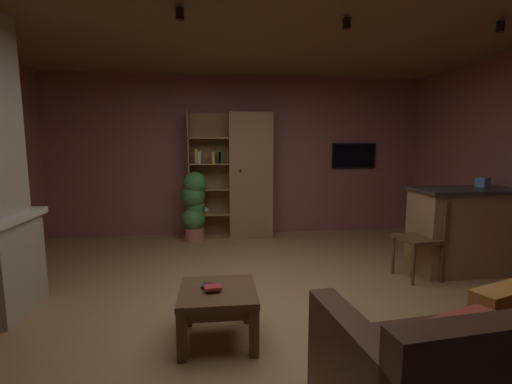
# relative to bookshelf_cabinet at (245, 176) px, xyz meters

# --- Properties ---
(floor) EXTENTS (6.25, 5.83, 0.02)m
(floor) POSITION_rel_bookshelf_cabinet_xyz_m (-0.07, -2.67, -1.01)
(floor) COLOR #A37A4C
(floor) RESTS_ON ground
(wall_back) EXTENTS (6.37, 0.06, 2.63)m
(wall_back) POSITION_rel_bookshelf_cabinet_xyz_m (-0.07, 0.27, 0.31)
(wall_back) COLOR #8E544C
(wall_back) RESTS_ON ground
(ceiling) EXTENTS (6.25, 5.83, 0.02)m
(ceiling) POSITION_rel_bookshelf_cabinet_xyz_m (-0.07, -2.67, 1.64)
(ceiling) COLOR brown
(window_pane_back) EXTENTS (0.61, 0.01, 0.87)m
(window_pane_back) POSITION_rel_bookshelf_cabinet_xyz_m (-0.30, 0.24, 0.32)
(window_pane_back) COLOR white
(bookshelf_cabinet) EXTENTS (1.33, 0.41, 2.01)m
(bookshelf_cabinet) POSITION_rel_bookshelf_cabinet_xyz_m (0.00, 0.00, 0.00)
(bookshelf_cabinet) COLOR #997047
(bookshelf_cabinet) RESTS_ON ground
(kitchen_bar_counter) EXTENTS (1.49, 0.63, 1.01)m
(kitchen_bar_counter) POSITION_rel_bookshelf_cabinet_xyz_m (2.60, -1.90, -0.50)
(kitchen_bar_counter) COLOR #997047
(kitchen_bar_counter) RESTS_ON ground
(tissue_box) EXTENTS (0.15, 0.15, 0.11)m
(tissue_box) POSITION_rel_bookshelf_cabinet_xyz_m (2.73, -1.81, 0.06)
(tissue_box) COLOR #598CBF
(tissue_box) RESTS_ON kitchen_bar_counter
(leather_couch) EXTENTS (1.75, 1.05, 0.84)m
(leather_couch) POSITION_rel_bookshelf_cabinet_xyz_m (0.97, -4.18, -0.70)
(leather_couch) COLOR #4C2D1E
(leather_couch) RESTS_ON ground
(coffee_table) EXTENTS (0.59, 0.58, 0.41)m
(coffee_table) POSITION_rel_bookshelf_cabinet_xyz_m (-0.46, -3.11, -0.68)
(coffee_table) COLOR brown
(coffee_table) RESTS_ON ground
(table_book_0) EXTENTS (0.13, 0.12, 0.02)m
(table_book_0) POSITION_rel_bookshelf_cabinet_xyz_m (-0.52, -3.06, -0.58)
(table_book_0) COLOR black
(table_book_0) RESTS_ON coffee_table
(table_book_1) EXTENTS (0.14, 0.12, 0.02)m
(table_book_1) POSITION_rel_bookshelf_cabinet_xyz_m (-0.50, -3.14, -0.56)
(table_book_1) COLOR #B22D2D
(table_book_1) RESTS_ON coffee_table
(dining_chair) EXTENTS (0.47, 0.47, 0.92)m
(dining_chair) POSITION_rel_bookshelf_cabinet_xyz_m (1.88, -2.05, -0.47)
(dining_chair) COLOR brown
(dining_chair) RESTS_ON ground
(potted_floor_plant) EXTENTS (0.39, 0.40, 1.10)m
(potted_floor_plant) POSITION_rel_bookshelf_cabinet_xyz_m (-0.81, -0.20, -0.42)
(potted_floor_plant) COLOR #B77051
(potted_floor_plant) RESTS_ON ground
(wall_mounted_tv) EXTENTS (0.76, 0.06, 0.43)m
(wall_mounted_tv) POSITION_rel_bookshelf_cabinet_xyz_m (1.91, 0.21, 0.32)
(wall_mounted_tv) COLOR black
(track_light_spot_1) EXTENTS (0.07, 0.07, 0.09)m
(track_light_spot_1) POSITION_rel_bookshelf_cabinet_xyz_m (-0.73, -2.65, 1.56)
(track_light_spot_1) COLOR black
(track_light_spot_2) EXTENTS (0.07, 0.07, 0.09)m
(track_light_spot_2) POSITION_rel_bookshelf_cabinet_xyz_m (0.69, -2.58, 1.56)
(track_light_spot_2) COLOR black
(track_light_spot_3) EXTENTS (0.07, 0.07, 0.09)m
(track_light_spot_3) POSITION_rel_bookshelf_cabinet_xyz_m (2.09, -2.65, 1.56)
(track_light_spot_3) COLOR black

